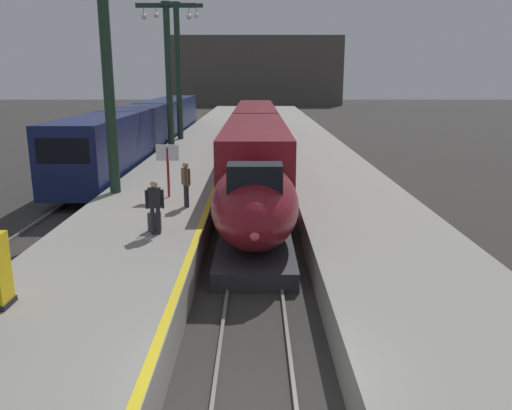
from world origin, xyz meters
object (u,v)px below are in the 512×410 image
(station_column_far, at_px, (170,62))
(station_column_distant, at_px, (180,59))
(regional_train_adjacent, at_px, (152,126))
(passenger_near_edge, at_px, (157,203))
(rolling_suitcase, at_px, (157,221))
(passenger_mid_platform, at_px, (188,181))
(highspeed_train_main, at_px, (257,142))
(station_column_mid, at_px, (108,44))
(departure_info_board, at_px, (170,160))

(station_column_far, height_order, station_column_distant, station_column_distant)
(regional_train_adjacent, relative_size, passenger_near_edge, 21.66)
(station_column_distant, height_order, rolling_suitcase, station_column_distant)
(regional_train_adjacent, distance_m, passenger_mid_platform, 21.66)
(highspeed_train_main, relative_size, station_column_mid, 3.73)
(passenger_mid_platform, distance_m, departure_info_board, 1.99)
(station_column_distant, height_order, passenger_mid_platform, station_column_distant)
(passenger_near_edge, bearing_deg, station_column_distant, 96.40)
(station_column_mid, height_order, station_column_distant, station_column_distant)
(station_column_distant, bearing_deg, passenger_mid_platform, -81.33)
(passenger_near_edge, bearing_deg, station_column_mid, 115.45)
(station_column_mid, distance_m, passenger_near_edge, 8.29)
(passenger_mid_platform, bearing_deg, departure_info_board, 119.19)
(rolling_suitcase, bearing_deg, passenger_near_edge, -73.34)
(regional_train_adjacent, bearing_deg, station_column_far, -58.62)
(station_column_far, xyz_separation_m, rolling_suitcase, (2.74, -20.44, -5.42))
(passenger_near_edge, height_order, passenger_mid_platform, same)
(rolling_suitcase, xyz_separation_m, departure_info_board, (-0.34, 4.77, 1.20))
(passenger_mid_platform, height_order, departure_info_board, departure_info_board)
(station_column_distant, bearing_deg, departure_info_board, -83.22)
(highspeed_train_main, distance_m, departure_info_board, 11.46)
(passenger_mid_platform, bearing_deg, highspeed_train_main, 78.47)
(passenger_near_edge, relative_size, passenger_mid_platform, 1.00)
(station_column_mid, height_order, passenger_mid_platform, station_column_mid)
(regional_train_adjacent, xyz_separation_m, station_column_far, (2.20, -3.61, 4.64))
(station_column_far, height_order, passenger_mid_platform, station_column_far)
(highspeed_train_main, xyz_separation_m, station_column_distant, (-5.90, 9.29, 5.14))
(highspeed_train_main, relative_size, departure_info_board, 17.73)
(station_column_distant, relative_size, rolling_suitcase, 10.30)
(regional_train_adjacent, distance_m, station_column_mid, 19.19)
(station_column_mid, distance_m, rolling_suitcase, 8.45)
(highspeed_train_main, distance_m, passenger_mid_platform, 12.83)
(regional_train_adjacent, distance_m, station_column_far, 6.28)
(station_column_mid, xyz_separation_m, passenger_near_edge, (2.84, -5.97, -5.00))
(regional_train_adjacent, distance_m, rolling_suitcase, 24.56)
(passenger_mid_platform, bearing_deg, regional_train_adjacent, 104.80)
(station_column_far, relative_size, station_column_distant, 0.94)
(regional_train_adjacent, xyz_separation_m, departure_info_board, (4.60, -19.27, 0.43))
(passenger_mid_platform, bearing_deg, station_column_distant, 98.67)
(departure_info_board, bearing_deg, station_column_distant, 96.78)
(highspeed_train_main, height_order, station_column_mid, station_column_mid)
(highspeed_train_main, height_order, departure_info_board, highspeed_train_main)
(station_column_mid, xyz_separation_m, departure_info_board, (2.40, -0.85, -4.48))
(regional_train_adjacent, relative_size, station_column_distant, 3.62)
(passenger_near_edge, xyz_separation_m, passenger_mid_platform, (0.50, 3.45, 0.00))
(highspeed_train_main, xyz_separation_m, departure_info_board, (-3.50, -10.89, 0.63))
(regional_train_adjacent, height_order, passenger_mid_platform, regional_train_adjacent)
(passenger_near_edge, height_order, departure_info_board, departure_info_board)
(regional_train_adjacent, bearing_deg, departure_info_board, -76.57)
(departure_info_board, bearing_deg, station_column_mid, 160.48)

